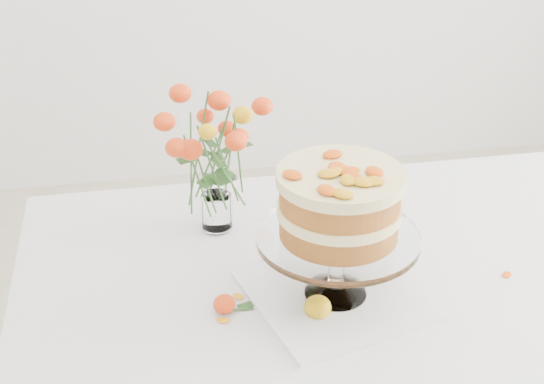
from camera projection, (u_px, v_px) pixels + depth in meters
The scene contains 12 objects.
table at pixel (355, 301), 1.63m from camera, with size 1.43×0.93×0.76m.
napkin at pixel (335, 295), 1.50m from camera, with size 0.32×0.32×0.01m, color white.
cake_stand at pixel (339, 211), 1.41m from camera, with size 0.31×0.31×0.28m.
rose_vase at pixel (214, 147), 1.64m from camera, with size 0.27×0.27×0.35m.
loose_rose_near at pixel (318, 307), 1.44m from camera, with size 0.09×0.05×0.04m.
loose_rose_far at pixel (225, 304), 1.46m from camera, with size 0.08×0.04×0.04m.
stray_petal_a at pixel (313, 303), 1.48m from camera, with size 0.03×0.02×0.00m, color orange.
stray_petal_b at pixel (368, 310), 1.47m from camera, with size 0.03×0.02×0.00m, color orange.
stray_petal_c at pixel (394, 320), 1.44m from camera, with size 0.03×0.02×0.00m, color orange.
stray_petal_d at pixel (238, 297), 1.50m from camera, with size 0.03×0.02×0.00m, color orange.
stray_petal_e at pixel (223, 321), 1.44m from camera, with size 0.03×0.02×0.00m, color orange.
stray_petal_f at pixel (507, 275), 1.57m from camera, with size 0.03×0.02×0.00m, color orange.
Camera 1 is at (-0.43, -1.27, 1.66)m, focal length 50.00 mm.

